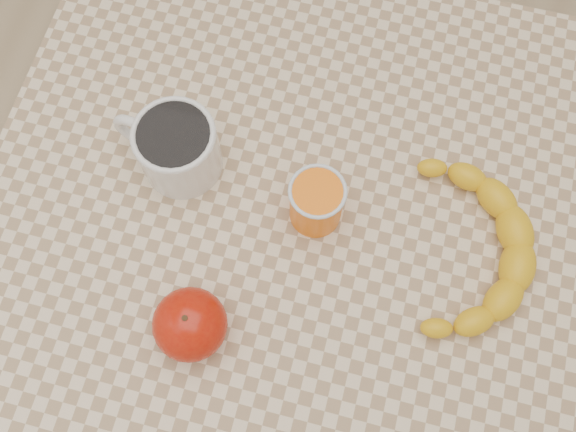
% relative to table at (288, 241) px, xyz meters
% --- Properties ---
extents(ground, '(3.00, 3.00, 0.00)m').
position_rel_table_xyz_m(ground, '(0.00, 0.00, -0.66)').
color(ground, tan).
rests_on(ground, ground).
extents(table, '(0.80, 0.80, 0.75)m').
position_rel_table_xyz_m(table, '(0.00, 0.00, 0.00)').
color(table, beige).
rests_on(table, ground).
extents(coffee_mug, '(0.15, 0.12, 0.09)m').
position_rel_table_xyz_m(coffee_mug, '(-0.15, 0.04, 0.13)').
color(coffee_mug, white).
rests_on(coffee_mug, table).
extents(orange_juice_glass, '(0.07, 0.07, 0.08)m').
position_rel_table_xyz_m(orange_juice_glass, '(0.03, 0.02, 0.13)').
color(orange_juice_glass, '#FF6A08').
rests_on(orange_juice_glass, table).
extents(apple, '(0.11, 0.11, 0.08)m').
position_rel_table_xyz_m(apple, '(-0.07, -0.16, 0.13)').
color(apple, '#A70F05').
rests_on(apple, table).
extents(banana, '(0.20, 0.28, 0.04)m').
position_rel_table_xyz_m(banana, '(0.22, 0.01, 0.11)').
color(banana, gold).
rests_on(banana, table).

